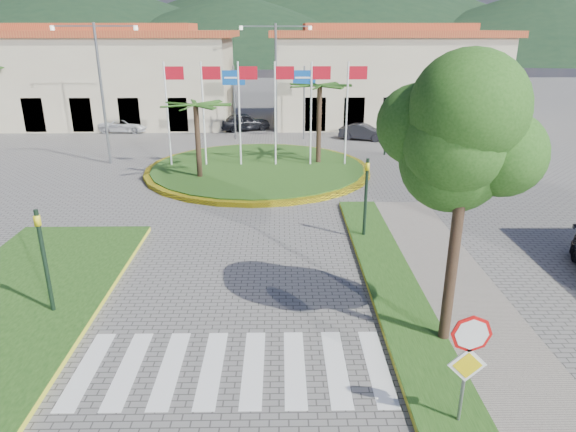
{
  "coord_description": "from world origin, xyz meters",
  "views": [
    {
      "loc": [
        1.28,
        -6.36,
        7.72
      ],
      "look_at": [
        1.5,
        8.0,
        2.43
      ],
      "focal_mm": 32.0,
      "sensor_mm": 36.0,
      "label": 1
    }
  ],
  "objects_px": {
    "deciduous_tree": "(467,147)",
    "car_dark_b": "(363,132)",
    "car_dark_a": "(245,122)",
    "stop_sign": "(468,354)",
    "roundabout_island": "(258,169)",
    "white_van": "(125,125)"
  },
  "relations": [
    {
      "from": "deciduous_tree",
      "to": "car_dark_b",
      "type": "bearing_deg",
      "value": 85.93
    },
    {
      "from": "car_dark_b",
      "to": "car_dark_a",
      "type": "bearing_deg",
      "value": 87.35
    },
    {
      "from": "stop_sign",
      "to": "roundabout_island",
      "type": "bearing_deg",
      "value": 103.73
    },
    {
      "from": "car_dark_a",
      "to": "stop_sign",
      "type": "bearing_deg",
      "value": 171.96
    },
    {
      "from": "roundabout_island",
      "to": "white_van",
      "type": "distance_m",
      "value": 16.22
    },
    {
      "from": "car_dark_a",
      "to": "car_dark_b",
      "type": "bearing_deg",
      "value": -132.43
    },
    {
      "from": "deciduous_tree",
      "to": "white_van",
      "type": "xyz_separation_m",
      "value": [
        -16.42,
        28.97,
        -4.64
      ]
    },
    {
      "from": "stop_sign",
      "to": "car_dark_b",
      "type": "height_order",
      "value": "stop_sign"
    },
    {
      "from": "white_van",
      "to": "car_dark_b",
      "type": "height_order",
      "value": "car_dark_b"
    },
    {
      "from": "deciduous_tree",
      "to": "stop_sign",
      "type": "bearing_deg",
      "value": -101.18
    },
    {
      "from": "deciduous_tree",
      "to": "car_dark_b",
      "type": "distance_m",
      "value": 26.15
    },
    {
      "from": "roundabout_island",
      "to": "white_van",
      "type": "height_order",
      "value": "roundabout_island"
    },
    {
      "from": "white_van",
      "to": "car_dark_b",
      "type": "relative_size",
      "value": 1.11
    },
    {
      "from": "car_dark_a",
      "to": "car_dark_b",
      "type": "distance_m",
      "value": 9.66
    },
    {
      "from": "stop_sign",
      "to": "deciduous_tree",
      "type": "height_order",
      "value": "deciduous_tree"
    },
    {
      "from": "stop_sign",
      "to": "car_dark_b",
      "type": "distance_m",
      "value": 28.85
    },
    {
      "from": "white_van",
      "to": "car_dark_b",
      "type": "xyz_separation_m",
      "value": [
        18.25,
        -3.29,
        0.04
      ]
    },
    {
      "from": "stop_sign",
      "to": "white_van",
      "type": "height_order",
      "value": "stop_sign"
    },
    {
      "from": "roundabout_island",
      "to": "car_dark_b",
      "type": "height_order",
      "value": "roundabout_island"
    },
    {
      "from": "roundabout_island",
      "to": "car_dark_b",
      "type": "xyz_separation_m",
      "value": [
        7.32,
        8.68,
        0.4
      ]
    },
    {
      "from": "roundabout_island",
      "to": "deciduous_tree",
      "type": "relative_size",
      "value": 1.87
    },
    {
      "from": "deciduous_tree",
      "to": "car_dark_b",
      "type": "xyz_separation_m",
      "value": [
        1.83,
        25.68,
        -4.61
      ]
    }
  ]
}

